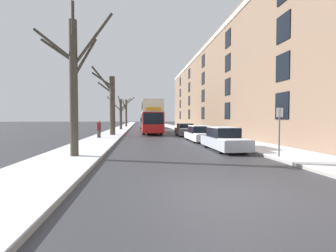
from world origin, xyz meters
name	(u,v)px	position (x,y,z in m)	size (l,w,h in m)	color
ground_plane	(226,193)	(0.00, 0.00, 0.00)	(320.00, 320.00, 0.00)	#38383D
sidewalk_left	(126,126)	(-5.66, 53.00, 0.08)	(3.17, 130.00, 0.16)	gray
sidewalk_right	(169,126)	(5.66, 53.00, 0.08)	(3.17, 130.00, 0.16)	gray
terrace_facade_right	(232,89)	(11.74, 26.98, 6.43)	(9.10, 53.11, 12.85)	#7A604C
bare_tree_left_0	(74,82)	(-5.38, 5.77, 3.73)	(3.80, 1.61, 7.18)	#423A30
bare_tree_left_1	(111,102)	(-5.35, 20.12, 3.79)	(2.60, 3.65, 7.75)	#423A30
bare_tree_left_2	(121,112)	(-5.37, 33.90, 3.06)	(4.55, 3.57, 5.87)	#423A30
bare_tree_left_3	(126,112)	(-5.29, 48.32, 3.52)	(2.18, 2.35, 6.96)	#423A30
double_decker_bus	(151,116)	(-0.64, 24.85, 2.39)	(2.50, 10.63, 4.22)	red
parked_car_0	(224,139)	(2.99, 7.86, 0.66)	(1.70, 4.55, 1.44)	#9EA3AD
parked_car_1	(200,134)	(2.99, 13.39, 0.64)	(1.85, 4.54, 1.38)	silver
parked_car_2	(185,130)	(2.99, 19.64, 0.67)	(1.80, 4.25, 1.44)	#474C56
oncoming_van	(145,122)	(-1.03, 41.40, 1.25)	(2.04, 5.55, 2.31)	#9EA3AD
pedestrian_left_sidewalk	(99,129)	(-6.09, 16.55, 1.01)	(0.40, 0.40, 1.84)	#4C4742
street_sign_post	(279,130)	(4.37, 4.29, 1.44)	(0.32, 0.07, 2.51)	#4C4F54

